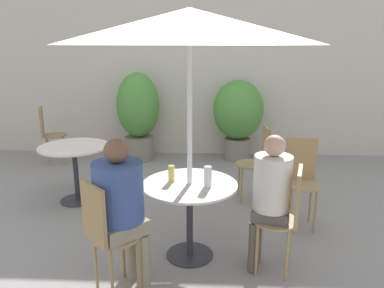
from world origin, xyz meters
The scene contains 16 objects.
ground_plane centered at (0.00, 0.00, 0.00)m, with size 20.00×20.00×0.00m, color gray.
storefront_wall centered at (0.00, 3.32, 1.50)m, with size 10.00×0.06×3.00m.
cafe_table_near centered at (0.13, -0.04, 0.55)m, with size 0.84×0.84×0.70m.
cafe_table_far centered at (-1.33, 1.13, 0.55)m, with size 0.83×0.83×0.70m.
bistro_chair_0 centered at (-0.47, -0.63, 0.56)m, with size 0.43×0.43×0.93m.
bistro_chair_1 centered at (0.93, -0.26, 0.56)m, with size 0.41×0.39×0.93m.
bistro_chair_2 centered at (1.27, 0.67, 0.56)m, with size 0.38×0.38×0.93m.
bistro_chair_3 centered at (-2.27, 2.56, 0.56)m, with size 0.42×0.40×0.93m.
bistro_chair_4 centered at (0.89, 1.26, 0.56)m, with size 0.38×0.38×0.93m.
seated_person_0 centered at (-0.36, -0.53, 0.73)m, with size 0.48×0.48×1.23m.
seated_person_1 centered at (0.80, -0.22, 0.72)m, with size 0.35×0.33×1.19m.
beer_glass_0 centered at (-0.04, 0.01, 0.78)m, with size 0.06×0.06×0.15m.
beer_glass_1 centered at (0.29, -0.11, 0.79)m, with size 0.07×0.07×0.18m.
potted_plant_0 centered at (-0.88, 2.88, 0.81)m, with size 0.69×0.69×1.44m.
potted_plant_1 centered at (0.75, 2.95, 0.78)m, with size 0.81×0.81×1.33m.
umbrella centered at (0.13, -0.04, 2.01)m, with size 2.12×2.12×2.15m.
Camera 1 is at (0.31, -3.09, 1.88)m, focal length 35.00 mm.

